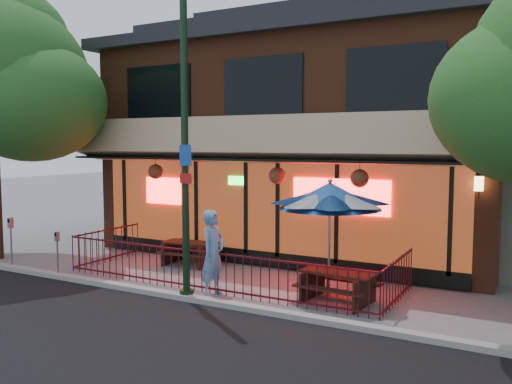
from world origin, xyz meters
TOP-DOWN VIEW (x-y plane):
  - ground at (0.00, 0.00)m, footprint 80.00×80.00m
  - curb at (0.00, -0.50)m, footprint 80.00×0.25m
  - restaurant_building at (0.00, 7.11)m, footprint 12.96×9.49m
  - patio_fence at (0.00, 0.50)m, footprint 8.44×2.62m
  - street_light at (0.00, -0.40)m, footprint 0.43×0.32m
  - picnic_table_left at (-1.92, 2.40)m, footprint 1.64×1.31m
  - picnic_table_right at (3.05, 0.95)m, footprint 1.70×1.37m
  - patio_umbrella at (2.64, 1.47)m, footprint 2.33×2.33m
  - pedestrian at (0.38, 0.10)m, footprint 0.48×0.72m
  - parking_meter_near at (-4.00, -0.48)m, footprint 0.12×0.10m
  - parking_meter_far at (-5.90, -0.40)m, footprint 0.13×0.12m

SIDE VIEW (x-z plane):
  - ground at x=0.00m, z-range 0.00..0.00m
  - curb at x=0.00m, z-range 0.00..0.12m
  - picnic_table_left at x=-1.92m, z-range 0.10..0.76m
  - picnic_table_right at x=3.05m, z-range 0.11..0.79m
  - patio_fence at x=0.00m, z-range 0.13..1.13m
  - parking_meter_near at x=-4.00m, z-range 0.21..1.42m
  - parking_meter_far at x=-5.90m, z-range 0.25..1.68m
  - pedestrian at x=0.38m, z-range 0.00..1.96m
  - patio_umbrella at x=2.64m, z-range 0.94..3.60m
  - street_light at x=0.00m, z-range -0.35..6.65m
  - restaurant_building at x=0.00m, z-range 0.10..8.15m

